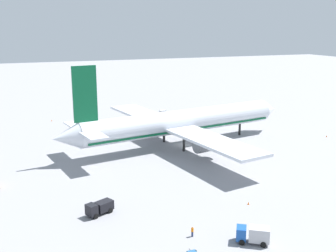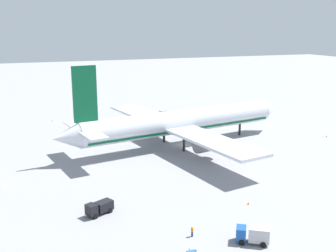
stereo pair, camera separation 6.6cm
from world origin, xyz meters
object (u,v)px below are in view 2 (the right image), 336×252
airliner (179,122)px  traffic_cone_0 (52,120)px  service_truck_0 (253,234)px  baggage_cart_0 (163,112)px  service_truck_2 (99,207)px  ground_worker_2 (192,231)px  traffic_cone_2 (327,136)px  traffic_cone_1 (248,203)px

airliner → traffic_cone_0: size_ratio=130.71×
service_truck_0 → baggage_cart_0: service_truck_0 is taller
service_truck_2 → ground_worker_2: 17.95m
baggage_cart_0 → ground_worker_2: (-29.57, -90.30, 0.18)m
traffic_cone_0 → traffic_cone_2: (75.29, -52.89, 0.00)m
airliner → traffic_cone_2: size_ratio=130.71×
service_truck_0 → baggage_cart_0: size_ratio=1.47×
ground_worker_2 → traffic_cone_0: 93.09m
baggage_cart_0 → traffic_cone_0: (-41.43, 2.03, -0.42)m
service_truck_0 → service_truck_2: 27.28m
airliner → ground_worker_2: airliner is taller
traffic_cone_0 → service_truck_2: bearing=-90.1°
ground_worker_2 → traffic_cone_0: ground_worker_2 is taller
ground_worker_2 → traffic_cone_0: size_ratio=3.13×
service_truck_0 → traffic_cone_2: size_ratio=9.74×
traffic_cone_0 → traffic_cone_2: same height
traffic_cone_1 → airliner: bearing=85.5°
ground_worker_2 → service_truck_0: bearing=-33.7°
airliner → service_truck_2: size_ratio=13.34×
service_truck_2 → ground_worker_2: (12.00, -13.34, -0.42)m
ground_worker_2 → traffic_cone_2: ground_worker_2 is taller
service_truck_2 → ground_worker_2: size_ratio=3.13×
baggage_cart_0 → traffic_cone_2: bearing=-56.3°
service_truck_2 → traffic_cone_2: service_truck_2 is taller
airliner → traffic_cone_2: airliner is taller
service_truck_0 → ground_worker_2: bearing=146.3°
service_truck_2 → traffic_cone_0: size_ratio=9.80×
airliner → service_truck_2: airliner is taller
service_truck_2 → traffic_cone_0: (0.14, 78.99, -1.02)m
airliner → traffic_cone_2: (45.30, -8.32, -6.41)m
ground_worker_2 → traffic_cone_1: ground_worker_2 is taller
ground_worker_2 → baggage_cart_0: bearing=71.9°
ground_worker_2 → service_truck_2: bearing=132.0°
airliner → traffic_cone_0: 54.10m
airliner → ground_worker_2: size_ratio=41.80×
traffic_cone_1 → service_truck_0: bearing=-119.7°
airliner → ground_worker_2: (-18.13, -47.77, -5.81)m
traffic_cone_0 → traffic_cone_1: 89.48m
service_truck_0 → service_truck_2: (-19.93, 18.63, -0.19)m
traffic_cone_2 → service_truck_2: bearing=-160.9°
service_truck_0 → baggage_cart_0: 98.01m
airliner → traffic_cone_0: airliner is taller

